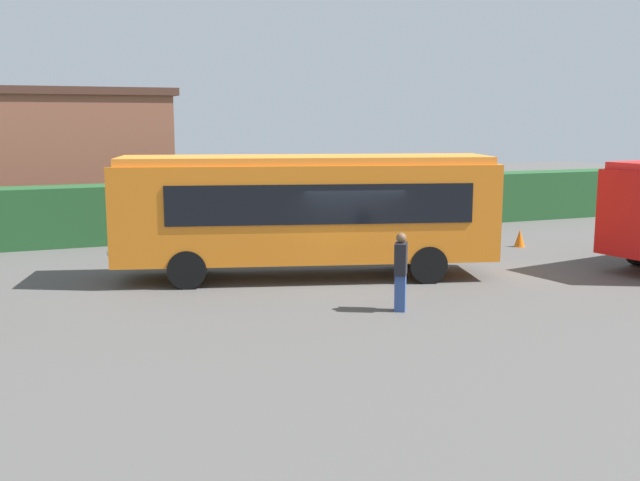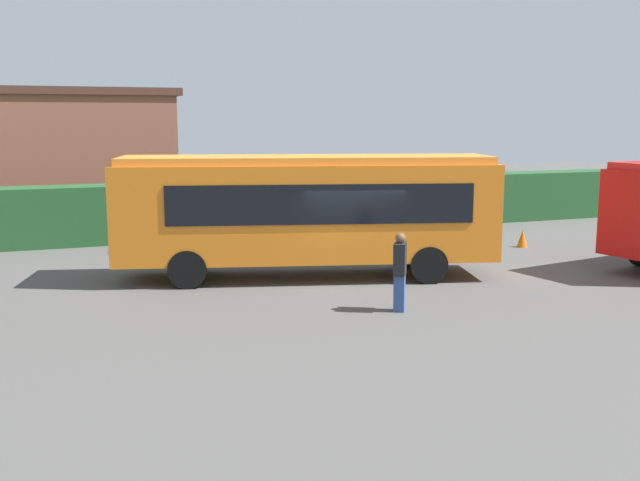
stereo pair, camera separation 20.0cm
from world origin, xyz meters
The scene contains 6 objects.
ground_plane centered at (0.00, 0.00, 0.00)m, with size 87.60×87.60×0.00m, color #514F4C.
bus_orange centered at (-0.80, 0.77, 1.91)m, with size 10.43×4.95×3.32m.
person_right centered at (-0.04, -3.38, 0.95)m, with size 0.47×0.53×1.80m.
hedge_row centered at (0.00, 8.68, 1.01)m, with size 55.80×1.54×2.03m, color #224F28.
depot_building centered at (-8.11, 14.56, 2.77)m, with size 12.07×5.75×5.52m.
traffic_cone centered at (7.69, 2.73, 0.30)m, with size 0.36×0.36×0.60m, color orange.
Camera 2 is at (-7.44, -17.94, 4.31)m, focal length 41.36 mm.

